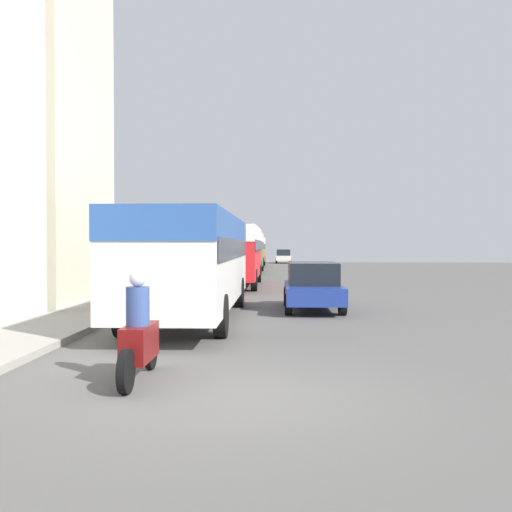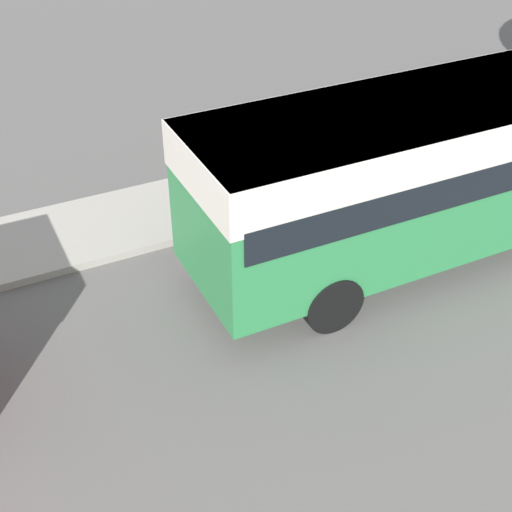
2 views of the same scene
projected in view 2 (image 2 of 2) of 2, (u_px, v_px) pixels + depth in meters
bus_third_in_line at (446, 153)px, 12.16m from camera, size 2.55×9.22×2.99m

